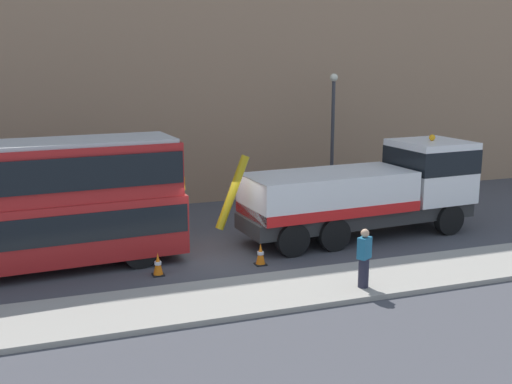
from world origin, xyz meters
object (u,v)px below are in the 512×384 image
object	(u,v)px
double_decker_bus	(2,204)
traffic_cone_midway	(261,255)
recovery_tow_truck	(370,189)
street_lamp	(333,126)
pedestrian_bystander	(364,259)
traffic_cone_near_bus	(158,265)

from	to	relation	value
double_decker_bus	traffic_cone_midway	distance (m)	8.10
double_decker_bus	traffic_cone_midway	size ratio (longest dim) A/B	15.51
recovery_tow_truck	double_decker_bus	bearing A→B (deg)	176.08
street_lamp	traffic_cone_midway	bearing A→B (deg)	-129.57
pedestrian_bystander	double_decker_bus	bearing A→B (deg)	31.63
recovery_tow_truck	traffic_cone_midway	size ratio (longest dim) A/B	14.19
street_lamp	recovery_tow_truck	bearing A→B (deg)	-102.75
recovery_tow_truck	double_decker_bus	distance (m)	12.68
recovery_tow_truck	traffic_cone_near_bus	bearing A→B (deg)	-172.32
traffic_cone_midway	street_lamp	bearing A→B (deg)	50.43
recovery_tow_truck	double_decker_bus	size ratio (longest dim) A/B	0.92
traffic_cone_near_bus	traffic_cone_midway	bearing A→B (deg)	-2.14
pedestrian_bystander	traffic_cone_midway	size ratio (longest dim) A/B	2.38
recovery_tow_truck	traffic_cone_midway	xyz separation A→B (m)	(-5.01, -1.85, -1.42)
pedestrian_bystander	traffic_cone_near_bus	bearing A→B (deg)	26.66
street_lamp	double_decker_bus	bearing A→B (deg)	-157.35
recovery_tow_truck	traffic_cone_near_bus	distance (m)	8.61
recovery_tow_truck	street_lamp	size ratio (longest dim) A/B	1.75
traffic_cone_near_bus	pedestrian_bystander	bearing A→B (deg)	-32.85
pedestrian_bystander	traffic_cone_near_bus	distance (m)	6.25
recovery_tow_truck	street_lamp	world-z (taller)	street_lamp
street_lamp	traffic_cone_near_bus	bearing A→B (deg)	-141.97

